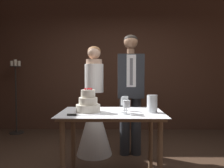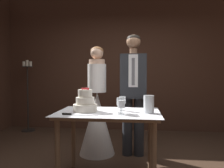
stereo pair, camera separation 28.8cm
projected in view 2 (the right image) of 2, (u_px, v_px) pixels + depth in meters
name	position (u px, v px, depth m)	size (l,w,h in m)	color
wall_back	(127.00, 63.00, 4.79)	(5.58, 0.12, 2.92)	#472B1E
cake_table	(108.00, 121.00, 2.51)	(1.18, 0.76, 0.79)	#8E6B4C
tiered_cake	(85.00, 103.00, 2.53)	(0.28, 0.28, 0.28)	silver
cake_knife	(73.00, 114.00, 2.30)	(0.39, 0.04, 0.02)	silver
wine_glass_near	(120.00, 102.00, 2.42)	(0.08, 0.08, 0.17)	silver
wine_glass_middle	(121.00, 105.00, 2.32)	(0.08, 0.08, 0.15)	silver
wine_glass_far	(122.00, 101.00, 2.57)	(0.08, 0.08, 0.17)	silver
hurricane_candle	(149.00, 105.00, 2.42)	(0.12, 0.12, 0.20)	silver
bride	(97.00, 115.00, 3.32)	(0.54, 0.54, 1.64)	white
groom	(133.00, 89.00, 3.24)	(0.38, 0.25, 1.80)	#282B30
candle_stand	(28.00, 96.00, 4.66)	(0.28, 0.28, 1.52)	black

